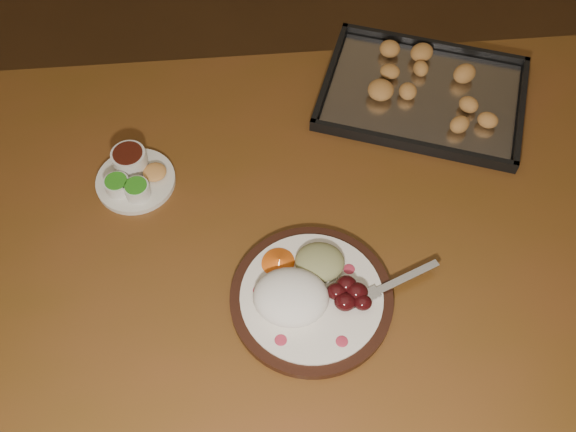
{
  "coord_description": "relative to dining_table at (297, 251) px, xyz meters",
  "views": [
    {
      "loc": [
        0.14,
        -0.52,
        1.75
      ],
      "look_at": [
        0.1,
        0.1,
        0.77
      ],
      "focal_mm": 40.0,
      "sensor_mm": 36.0,
      "label": 1
    }
  ],
  "objects": [
    {
      "name": "condiment_saucer",
      "position": [
        -0.32,
        0.08,
        0.12
      ],
      "size": [
        0.15,
        0.15,
        0.05
      ],
      "rotation": [
        0.0,
        0.0,
        0.12
      ],
      "color": "silver",
      "rests_on": "dining_table"
    },
    {
      "name": "baking_tray",
      "position": [
        0.24,
        0.33,
        0.11
      ],
      "size": [
        0.46,
        0.38,
        0.04
      ],
      "rotation": [
        0.0,
        0.0,
        -0.2
      ],
      "color": "black",
      "rests_on": "dining_table"
    },
    {
      "name": "dining_table",
      "position": [
        0.0,
        0.0,
        0.0
      ],
      "size": [
        1.62,
        1.12,
        0.75
      ],
      "rotation": [
        0.0,
        0.0,
        0.15
      ],
      "color": "brown",
      "rests_on": "ground"
    },
    {
      "name": "dinner_plate",
      "position": [
        0.03,
        -0.15,
        0.12
      ],
      "size": [
        0.36,
        0.28,
        0.06
      ],
      "rotation": [
        0.0,
        0.0,
        0.2
      ],
      "color": "black",
      "rests_on": "dining_table"
    },
    {
      "name": "ground",
      "position": [
        -0.12,
        -0.1,
        -0.65
      ],
      "size": [
        4.0,
        4.0,
        0.0
      ],
      "primitive_type": "plane",
      "color": "#53351C",
      "rests_on": "ground"
    }
  ]
}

